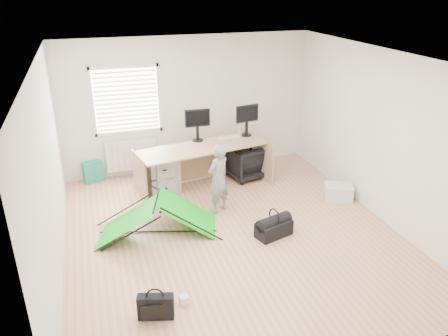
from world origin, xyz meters
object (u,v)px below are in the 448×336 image
object	(u,v)px
monitor_right	(247,124)
laptop_bag	(156,307)
desk	(204,167)
kite	(157,217)
office_chair	(246,161)
storage_crate	(339,192)
person	(218,179)
filing_cabinet	(160,172)
monitor_left	(197,129)
thermos	(240,130)
duffel_bag	(274,229)

from	to	relation	value
monitor_right	laptop_bag	bearing A→B (deg)	-134.47
desk	kite	bearing A→B (deg)	-139.98
office_chair	storage_crate	world-z (taller)	office_chair
person	filing_cabinet	bearing A→B (deg)	-83.40
storage_crate	monitor_right	bearing A→B (deg)	128.12
laptop_bag	storage_crate	bearing A→B (deg)	44.84
office_chair	person	distance (m)	1.54
monitor_left	monitor_right	xyz separation A→B (m)	(0.99, 0.00, -0.00)
monitor_left	thermos	distance (m)	0.88
monitor_left	office_chair	distance (m)	1.19
monitor_left	laptop_bag	world-z (taller)	monitor_left
monitor_left	person	size ratio (longest dim) A/B	0.39
person	duffel_bag	bearing A→B (deg)	90.53
monitor_right	kite	xyz separation A→B (m)	(-2.09, -1.70, -0.77)
person	laptop_bag	xyz separation A→B (m)	(-1.45, -2.23, -0.45)
filing_cabinet	person	size ratio (longest dim) A/B	0.62
monitor_left	storage_crate	size ratio (longest dim) A/B	0.99
filing_cabinet	laptop_bag	distance (m)	3.38
monitor_left	kite	world-z (taller)	monitor_left
desk	filing_cabinet	bearing A→B (deg)	162.93
filing_cabinet	person	xyz separation A→B (m)	(0.79, -1.08, 0.23)
kite	storage_crate	xyz separation A→B (m)	(3.30, 0.15, -0.15)
thermos	laptop_bag	distance (m)	4.33
kite	storage_crate	world-z (taller)	kite
filing_cabinet	thermos	size ratio (longest dim) A/B	3.38
laptop_bag	filing_cabinet	bearing A→B (deg)	94.77
office_chair	person	bearing A→B (deg)	38.82
storage_crate	duffel_bag	bearing A→B (deg)	-153.99
office_chair	kite	distance (m)	2.57
filing_cabinet	person	world-z (taller)	person
filing_cabinet	office_chair	distance (m)	1.73
monitor_right	duffel_bag	xyz separation A→B (m)	(-0.40, -2.33, -0.93)
monitor_right	thermos	world-z (taller)	monitor_right
filing_cabinet	storage_crate	bearing A→B (deg)	-44.30
filing_cabinet	office_chair	world-z (taller)	filing_cabinet
filing_cabinet	thermos	world-z (taller)	thermos
storage_crate	kite	bearing A→B (deg)	-177.40
office_chair	storage_crate	size ratio (longest dim) A/B	1.51
person	kite	distance (m)	1.21
thermos	kite	size ratio (longest dim) A/B	0.12
thermos	person	distance (m)	1.63
kite	laptop_bag	xyz separation A→B (m)	(-0.34, -1.86, -0.13)
duffel_bag	storage_crate	bearing A→B (deg)	10.09
person	kite	xyz separation A→B (m)	(-1.11, -0.37, -0.32)
kite	duffel_bag	xyz separation A→B (m)	(1.69, -0.64, -0.16)
laptop_bag	duffel_bag	distance (m)	2.37
filing_cabinet	laptop_bag	bearing A→B (deg)	-121.93
kite	office_chair	bearing A→B (deg)	53.86
filing_cabinet	thermos	distance (m)	1.77
monitor_left	storage_crate	bearing A→B (deg)	-33.23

